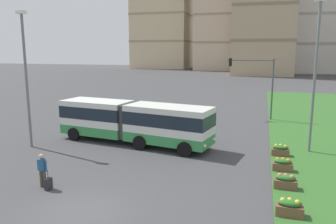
# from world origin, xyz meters

# --- Properties ---
(ground_plane) EXTENTS (260.00, 260.00, 0.00)m
(ground_plane) POSITION_xyz_m (0.00, 0.00, 0.00)
(ground_plane) COLOR #424244
(articulated_bus) EXTENTS (12.04, 4.47, 3.00)m
(articulated_bus) POSITION_xyz_m (-1.78, 10.56, 1.65)
(articulated_bus) COLOR silver
(articulated_bus) RESTS_ON ground
(car_black_sedan) EXTENTS (4.47, 2.17, 1.58)m
(car_black_sedan) POSITION_xyz_m (-6.04, 18.34, 0.75)
(car_black_sedan) COLOR black
(car_black_sedan) RESTS_ON ground
(pedestrian_crossing) EXTENTS (0.58, 0.36, 1.74)m
(pedestrian_crossing) POSITION_xyz_m (-3.20, 1.83, 1.00)
(pedestrian_crossing) COLOR #4C4238
(pedestrian_crossing) RESTS_ON ground
(rolling_suitcase) EXTENTS (0.28, 0.38, 0.97)m
(rolling_suitcase) POSITION_xyz_m (-2.75, 1.63, 0.31)
(rolling_suitcase) COLOR #232328
(rolling_suitcase) RESTS_ON ground
(flower_planter_0) EXTENTS (1.10, 0.56, 0.74)m
(flower_planter_0) POSITION_xyz_m (8.49, 2.00, 0.43)
(flower_planter_0) COLOR brown
(flower_planter_0) RESTS_ON grass_median
(flower_planter_1) EXTENTS (1.10, 0.56, 0.74)m
(flower_planter_1) POSITION_xyz_m (8.49, 4.86, 0.43)
(flower_planter_1) COLOR brown
(flower_planter_1) RESTS_ON grass_median
(flower_planter_2) EXTENTS (1.10, 0.56, 0.74)m
(flower_planter_2) POSITION_xyz_m (8.49, 7.42, 0.43)
(flower_planter_2) COLOR brown
(flower_planter_2) RESTS_ON grass_median
(flower_planter_3) EXTENTS (1.10, 0.56, 0.74)m
(flower_planter_3) POSITION_xyz_m (8.49, 10.28, 0.43)
(flower_planter_3) COLOR brown
(flower_planter_3) RESTS_ON grass_median
(traffic_light_far_right) EXTENTS (4.47, 0.28, 6.01)m
(traffic_light_far_right) POSITION_xyz_m (6.61, 22.00, 4.17)
(traffic_light_far_right) COLOR #474C51
(traffic_light_far_right) RESTS_ON ground
(streetlight_left) EXTENTS (0.70, 0.28, 9.37)m
(streetlight_left) POSITION_xyz_m (-8.50, 7.74, 5.13)
(streetlight_left) COLOR slate
(streetlight_left) RESTS_ON ground
(streetlight_median) EXTENTS (0.70, 0.28, 10.00)m
(streetlight_median) POSITION_xyz_m (10.39, 11.72, 5.45)
(streetlight_median) COLOR slate
(streetlight_median) RESTS_ON ground
(apartment_tower_west) EXTENTS (20.53, 18.65, 47.75)m
(apartment_tower_west) POSITION_xyz_m (-30.00, 112.11, 23.90)
(apartment_tower_west) COLOR beige
(apartment_tower_west) RESTS_ON ground
(apartment_tower_westcentre) EXTENTS (15.14, 17.23, 44.41)m
(apartment_tower_westcentre) POSITION_xyz_m (-8.09, 106.40, 22.23)
(apartment_tower_westcentre) COLOR #C6B299
(apartment_tower_westcentre) RESTS_ON ground
(apartment_tower_eastcentre) EXTENTS (20.94, 19.95, 41.01)m
(apartment_tower_eastcentre) POSITION_xyz_m (24.84, 100.95, 20.53)
(apartment_tower_eastcentre) COLOR silver
(apartment_tower_eastcentre) RESTS_ON ground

